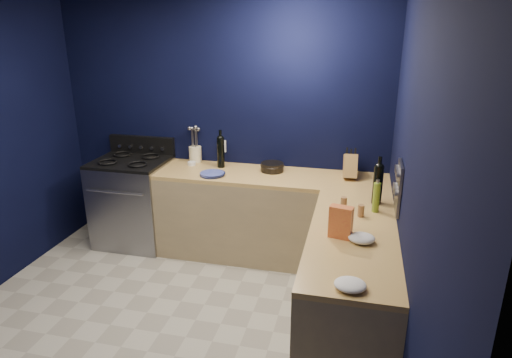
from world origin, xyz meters
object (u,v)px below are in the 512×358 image
(knife_block, at_px, (350,166))
(crouton_bag, at_px, (341,222))
(plate_stack, at_px, (212,174))
(utensil_crock, at_px, (195,154))
(gas_range, at_px, (134,203))

(knife_block, distance_m, crouton_bag, 1.33)
(plate_stack, relative_size, crouton_bag, 1.03)
(utensil_crock, bearing_deg, gas_range, -157.13)
(gas_range, bearing_deg, plate_stack, -8.10)
(plate_stack, xyz_separation_m, crouton_bag, (1.31, -1.08, 0.10))
(gas_range, height_order, utensil_crock, utensil_crock)
(plate_stack, height_order, utensil_crock, utensil_crock)
(gas_range, xyz_separation_m, knife_block, (2.29, 0.12, 0.55))
(crouton_bag, bearing_deg, gas_range, 164.09)
(crouton_bag, bearing_deg, knife_block, 101.45)
(plate_stack, distance_m, knife_block, 1.35)
(gas_range, relative_size, utensil_crock, 5.49)
(gas_range, distance_m, crouton_bag, 2.64)
(utensil_crock, bearing_deg, knife_block, -5.33)
(gas_range, xyz_separation_m, crouton_bag, (2.27, -1.22, 0.56))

